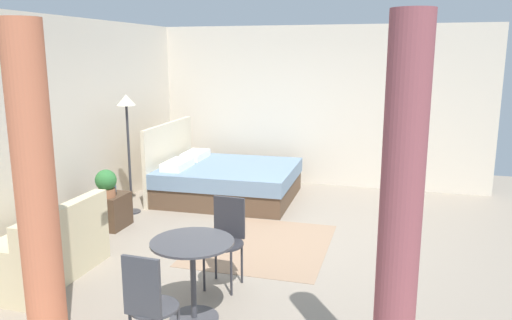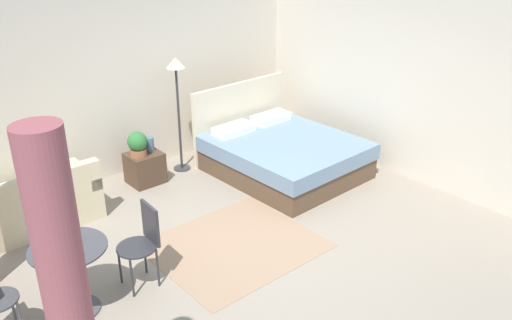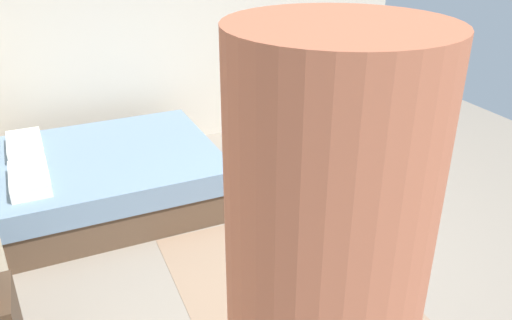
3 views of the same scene
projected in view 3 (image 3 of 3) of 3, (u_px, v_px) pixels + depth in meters
The scene contains 5 objects.
ground_plane at pixel (287, 259), 4.44m from camera, with size 8.85×8.77×0.02m, color gray.
wall_right at pixel (183, 31), 6.27m from camera, with size 0.12×5.77×2.76m, color beige.
area_rug at pixel (279, 278), 4.20m from camera, with size 1.83×1.60×0.01m, color #93755B.
bed at pixel (102, 176), 5.16m from camera, with size 1.86×2.14×1.19m.
cafe_chair_near_window at pixel (353, 319), 3.02m from camera, with size 0.43×0.43×0.89m.
Camera 3 is at (-3.24, 1.68, 2.67)m, focal length 36.41 mm.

